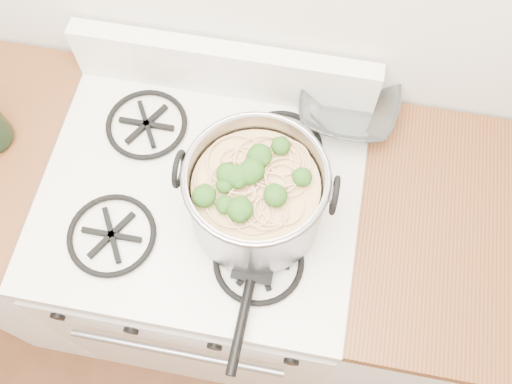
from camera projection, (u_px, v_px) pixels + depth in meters
name	position (u px, v px, depth m)	size (l,w,h in m)	color
gas_range	(213.00, 256.00, 1.77)	(0.76, 0.66, 0.92)	white
counter_left	(56.00, 224.00, 1.79)	(0.25, 0.65, 0.92)	silver
counter_right	(503.00, 304.00, 1.68)	(1.00, 0.65, 0.92)	silver
stock_pot	(256.00, 196.00, 1.22)	(0.33, 0.30, 0.21)	gray
spatula	(256.00, 257.00, 1.25)	(0.29, 0.31, 0.02)	black
glass_bowl	(348.00, 108.00, 1.41)	(0.10, 0.10, 0.02)	white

